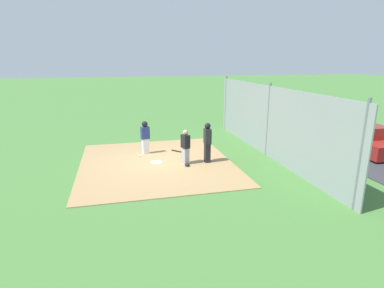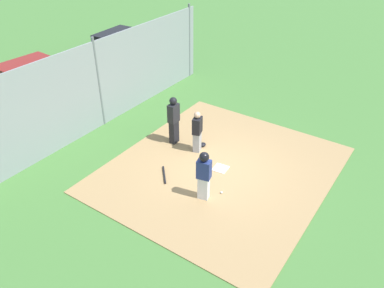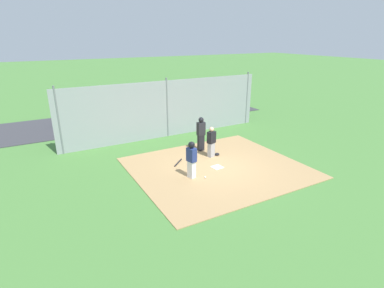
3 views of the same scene
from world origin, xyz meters
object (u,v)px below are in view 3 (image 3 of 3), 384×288
Objects in this scene: parked_car_dark at (210,101)px; parked_car_blue at (97,114)px; catcher at (211,142)px; parked_car_red at (144,108)px; umpire at (201,133)px; catcher_mask at (217,154)px; home_plate at (217,167)px; baseball_bat at (178,163)px; baseball at (205,177)px; runner at (192,158)px.

parked_car_dark is 8.72m from parked_car_blue.
catcher is 8.79m from parked_car_red.
parked_car_red is (0.02, -8.79, -0.17)m from catcher.
umpire reaches higher than catcher_mask.
umpire is 8.56m from parked_car_blue.
parked_car_dark reaches higher than home_plate.
home_plate is at bearing 93.74° from baseball_bat.
parked_car_red reaches higher than baseball_bat.
parked_car_red reaches higher than baseball.
runner is 6.47× the size of catcher_mask.
umpire is 2.15m from baseball_bat.
umpire is 0.40× the size of parked_car_dark.
catcher is 0.86× the size of umpire.
baseball_bat is 3.55× the size of catcher_mask.
catcher_mask is (-0.34, 0.97, -0.85)m from umpire.
catcher is (-0.44, -1.20, 0.75)m from home_plate.
catcher_mask is at bearing 121.69° from parked_car_blue.
baseball_bat is at bearing -1.83° from catcher_mask.
parked_car_dark is at bearing 145.07° from umpire.
home_plate is 0.10× the size of parked_car_dark.
catcher is at bearing -124.96° from parked_car_dark.
runner is at bearing -128.76° from parked_car_dark.
parked_car_blue is (8.72, -0.25, 0.00)m from parked_car_dark.
catcher is 0.34× the size of parked_car_blue.
parked_car_blue is (2.90, -10.03, 0.57)m from home_plate.
parked_car_red reaches higher than home_plate.
parked_car_red is (-0.42, -9.99, 0.57)m from home_plate.
umpire is (0.00, -0.96, 0.15)m from catcher.
catcher_mask is at bearing -134.61° from baseball.
catcher_mask is 3.24× the size of baseball.
catcher is 10.13m from parked_car_dark.
parked_car_red is at bearing -92.39° from home_plate.
catcher_mask is at bearing -123.21° from home_plate.
umpire is at bearing 122.09° from parked_car_blue.
parked_car_dark is at bearing -123.29° from baseball.
baseball is at bearing 109.04° from parked_car_blue.
home_plate is at bearing 115.23° from parked_car_blue.
home_plate is at bearing -11.17° from umpire.
umpire is 0.40× the size of parked_car_red.
umpire is at bearing -70.70° from catcher_mask.
parked_car_red is 3.32m from parked_car_blue.
catcher_mask is at bearing 19.58° from umpire.
runner is 10.47m from parked_car_red.
baseball_bat is at bearing -109.28° from catcher.
catcher_mask reaches higher than home_plate.
catcher_mask is (-0.34, 0.01, -0.70)m from catcher.
baseball is (1.03, 0.65, 0.03)m from home_plate.
catcher is 20.02× the size of baseball.
catcher_mask is 0.05× the size of parked_car_blue.
catcher is 0.98m from umpire.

